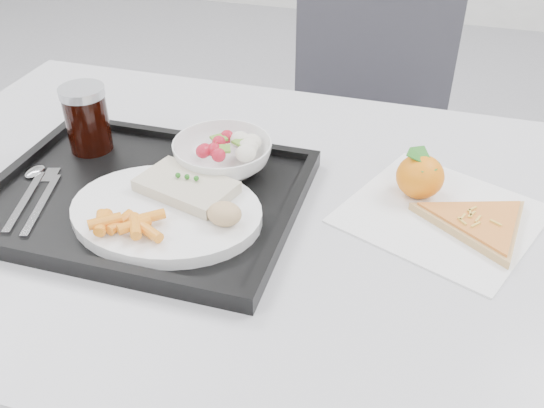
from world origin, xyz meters
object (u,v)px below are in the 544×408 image
chair (364,118)px  tray (145,197)px  cola_glass (87,118)px  table (250,240)px  pizza_slice (480,223)px  salad_bowl (223,156)px  dinner_plate (166,212)px  tangerine (420,176)px

chair → tray: chair is taller
tray → cola_glass: (-0.14, 0.10, 0.06)m
cola_glass → table: bearing=-11.6°
tray → cola_glass: size_ratio=4.17×
pizza_slice → chair: bearing=110.3°
salad_bowl → dinner_plate: bearing=-102.2°
table → chair: (0.07, 0.74, -0.15)m
table → dinner_plate: 0.15m
tray → pizza_slice: bearing=8.8°
chair → pizza_slice: size_ratio=4.08×
table → cola_glass: (-0.29, 0.06, 0.14)m
salad_bowl → cola_glass: (-0.23, -0.00, 0.03)m
chair → tray: size_ratio=2.07×
table → chair: bearing=84.8°
dinner_plate → salad_bowl: (0.03, 0.14, 0.01)m
tray → tangerine: bearing=18.8°
table → tangerine: (0.24, 0.09, 0.10)m
table → salad_bowl: bearing=135.0°
table → chair: chair is taller
table → pizza_slice: 0.34m
table → tangerine: size_ratio=15.86×
chair → tangerine: size_ratio=12.29×
chair → pizza_slice: 0.78m
tray → salad_bowl: salad_bowl is taller
cola_glass → pizza_slice: size_ratio=0.47×
chair → pizza_slice: (0.26, -0.70, 0.22)m
chair → salad_bowl: chair is taller
cola_glass → tray: bearing=-34.3°
table → salad_bowl: salad_bowl is taller
salad_bowl → tangerine: bearing=6.3°
salad_bowl → cola_glass: size_ratio=1.41×
tray → cola_glass: bearing=145.7°
chair → tray: bearing=-105.7°
tray → tangerine: size_ratio=5.95×
tangerine → pizza_slice: 0.11m
table → chair: 0.75m
table → cola_glass: size_ratio=11.11×
cola_glass → tangerine: bearing=3.8°
dinner_plate → table: bearing=41.1°
table → tray: 0.17m
salad_bowl → cola_glass: cola_glass is taller
table → dinner_plate: size_ratio=4.44×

